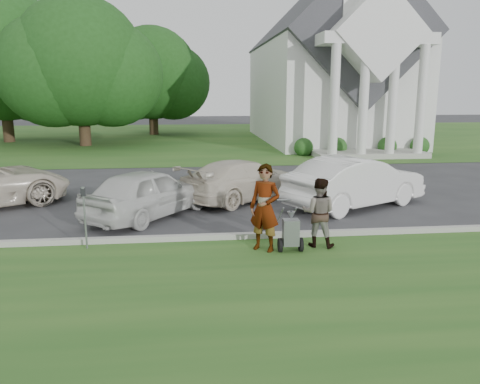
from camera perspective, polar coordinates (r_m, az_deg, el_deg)
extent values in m
plane|color=#333335|center=(11.16, -0.63, -6.65)|extent=(120.00, 120.00, 0.00)
cube|color=#24531C|center=(8.39, 1.41, -13.21)|extent=(80.00, 7.00, 0.01)
cube|color=#24531C|center=(37.70, -4.64, 6.66)|extent=(80.00, 30.00, 0.01)
cube|color=#9E9E93|center=(11.65, -0.89, -5.44)|extent=(80.00, 0.18, 0.15)
cube|color=white|center=(35.93, 10.23, 11.82)|extent=(9.00, 16.00, 7.00)
cube|color=#38383D|center=(36.09, 10.44, 17.38)|extent=(9.19, 17.00, 9.19)
cube|color=#9E9E93|center=(27.44, 15.34, 4.51)|extent=(6.20, 2.60, 0.30)
cylinder|color=white|center=(25.48, 11.41, 10.59)|extent=(0.50, 0.50, 6.00)
cylinder|color=white|center=(26.00, 14.83, 10.45)|extent=(0.50, 0.50, 6.00)
cylinder|color=white|center=(26.61, 18.10, 10.29)|extent=(0.50, 0.50, 6.00)
cylinder|color=white|center=(27.30, 21.22, 10.10)|extent=(0.50, 0.50, 6.00)
cube|color=white|center=(27.17, 16.25, 17.41)|extent=(6.20, 2.00, 0.60)
cube|color=white|center=(27.20, 16.29, 18.04)|extent=(5.09, 2.20, 5.09)
sphere|color=#1E4C19|center=(27.19, 7.76, 5.41)|extent=(1.10, 1.10, 1.10)
sphere|color=#1E4C19|center=(27.74, 11.80, 5.39)|extent=(1.10, 1.10, 1.10)
sphere|color=#1E4C19|center=(28.80, 17.51, 5.33)|extent=(1.10, 1.10, 1.10)
sphere|color=#1E4C19|center=(29.66, 21.07, 5.26)|extent=(1.10, 1.10, 1.10)
cylinder|color=#332316|center=(33.31, -18.46, 8.11)|extent=(0.76, 0.76, 3.20)
sphere|color=#1B4515|center=(33.31, -18.92, 14.83)|extent=(8.40, 8.40, 8.40)
sphere|color=#1B4515|center=(33.22, -15.44, 13.59)|extent=(6.89, 6.89, 6.89)
sphere|color=#1B4515|center=(33.38, -21.85, 13.52)|extent=(7.22, 7.22, 7.22)
cylinder|color=#332316|center=(37.85, -26.52, 8.18)|extent=(0.76, 0.76, 3.60)
sphere|color=#1B4515|center=(37.89, -27.16, 14.71)|extent=(9.20, 9.20, 9.20)
sphere|color=#1B4515|center=(37.47, -23.82, 13.63)|extent=(7.54, 7.54, 7.54)
cylinder|color=#332316|center=(40.67, -10.51, 9.01)|extent=(0.76, 0.76, 3.00)
sphere|color=#1B4515|center=(40.65, -10.71, 14.07)|extent=(7.60, 7.60, 7.60)
sphere|color=#1B4515|center=(40.84, -8.18, 13.07)|extent=(6.23, 6.23, 6.23)
sphere|color=#1B4515|center=(40.47, -12.91, 13.17)|extent=(6.54, 6.54, 6.54)
cylinder|color=black|center=(10.78, 4.91, -6.47)|extent=(0.08, 0.33, 0.33)
cylinder|color=black|center=(10.87, 7.42, -6.37)|extent=(0.08, 0.33, 0.33)
cylinder|color=#2D2D33|center=(10.82, 6.17, -6.42)|extent=(0.55, 0.05, 0.04)
cube|color=gray|center=(10.73, 6.20, -4.90)|extent=(0.37, 0.30, 0.60)
cone|color=gray|center=(10.62, 6.25, -2.85)|extent=(0.19, 0.19, 0.17)
cylinder|color=#2D2D33|center=(10.60, 6.26, -2.39)|extent=(0.04, 0.04, 0.07)
cylinder|color=gray|center=(11.12, 4.94, -2.82)|extent=(0.05, 0.80, 0.58)
cylinder|color=gray|center=(11.18, 6.49, -2.77)|extent=(0.05, 0.80, 0.58)
cylinder|color=gray|center=(11.46, 5.39, -0.96)|extent=(0.35, 0.04, 0.03)
imported|color=#999999|center=(10.62, 3.04, -2.01)|extent=(0.87, 0.81, 2.00)
imported|color=#999999|center=(11.08, 9.56, -2.54)|extent=(0.96, 0.86, 1.63)
cylinder|color=gray|center=(11.36, -18.34, -3.57)|extent=(0.05, 0.05, 1.28)
cube|color=#2D2D33|center=(11.19, -18.58, 0.01)|extent=(0.11, 0.07, 0.19)
cylinder|color=gray|center=(11.18, -18.62, 0.49)|extent=(0.10, 0.10, 0.03)
imported|color=silver|center=(13.82, -11.13, -0.08)|extent=(3.92, 4.41, 1.44)
imported|color=beige|center=(15.76, 0.39, 1.49)|extent=(4.84, 4.41, 1.36)
imported|color=silver|center=(15.20, 13.90, 1.20)|extent=(5.09, 3.75, 1.60)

